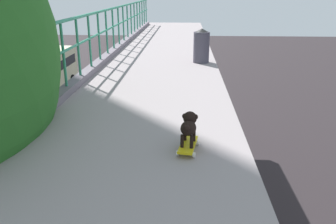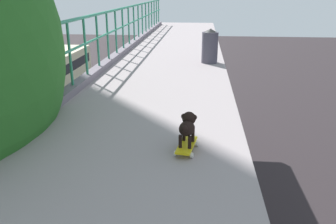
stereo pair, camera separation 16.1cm
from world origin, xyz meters
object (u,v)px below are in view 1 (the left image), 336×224
at_px(car_grey_fifth, 5,173).
at_px(small_dog, 189,125).
at_px(litter_bin, 201,45).
at_px(city_bus, 37,76).
at_px(toy_skateboard, 188,145).

distance_m(car_grey_fifth, small_dog, 12.36).
xyz_separation_m(small_dog, litter_bin, (0.31, 4.69, 0.12)).
height_order(small_dog, litter_bin, litter_bin).
relative_size(small_dog, litter_bin, 0.46).
height_order(car_grey_fifth, city_bus, city_bus).
relative_size(city_bus, litter_bin, 13.61).
relative_size(car_grey_fifth, city_bus, 0.43).
xyz_separation_m(toy_skateboard, litter_bin, (0.31, 4.71, 0.34)).
bearing_deg(city_bus, small_dog, -61.97).
bearing_deg(toy_skateboard, small_dog, 77.07).
bearing_deg(litter_bin, car_grey_fifth, 153.97).
bearing_deg(car_grey_fifth, city_bus, 106.27).
bearing_deg(city_bus, litter_bin, -54.31).
xyz_separation_m(city_bus, toy_skateboard, (10.53, -19.80, 4.20)).
bearing_deg(small_dog, car_grey_fifth, 130.74).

